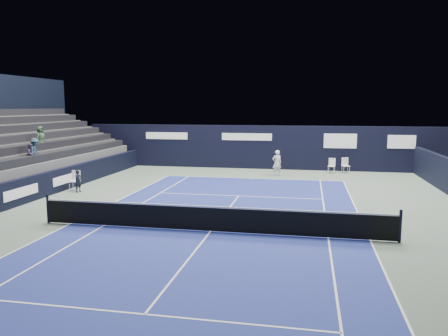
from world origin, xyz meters
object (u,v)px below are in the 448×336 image
(tennis_player, at_px, (277,163))
(folding_chair_back_a, at_px, (332,163))
(line_judge_chair, at_px, (75,179))
(tennis_net, at_px, (210,218))
(folding_chair_back_b, at_px, (345,164))

(tennis_player, bearing_deg, folding_chair_back_a, 28.54)
(line_judge_chair, bearing_deg, tennis_net, -38.49)
(line_judge_chair, distance_m, tennis_net, 10.82)
(tennis_net, distance_m, tennis_player, 13.42)
(folding_chair_back_b, relative_size, tennis_net, 0.08)
(folding_chair_back_a, relative_size, line_judge_chair, 0.94)
(tennis_net, relative_size, tennis_player, 7.77)
(line_judge_chair, bearing_deg, tennis_player, 31.64)
(folding_chair_back_b, bearing_deg, tennis_net, -127.03)
(tennis_player, bearing_deg, line_judge_chair, -145.27)
(folding_chair_back_b, distance_m, tennis_net, 16.50)
(folding_chair_back_a, height_order, line_judge_chair, line_judge_chair)
(line_judge_chair, height_order, tennis_player, tennis_player)
(folding_chair_back_a, relative_size, tennis_net, 0.08)
(tennis_net, bearing_deg, folding_chair_back_b, 69.25)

